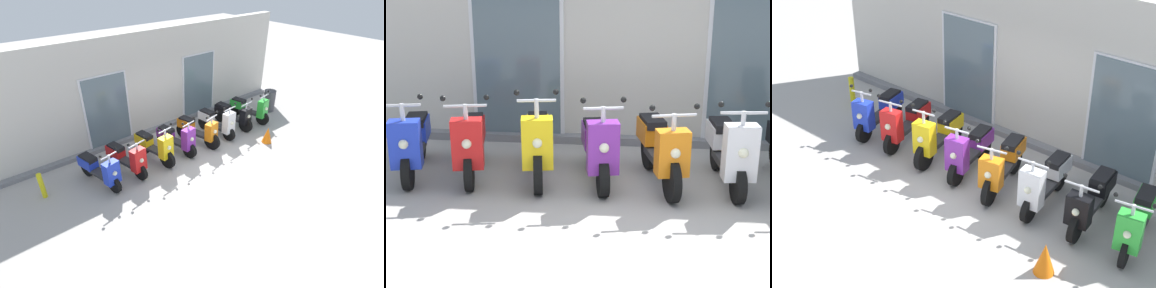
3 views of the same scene
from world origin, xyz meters
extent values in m
plane|color=#A8A39E|center=(0.00, 0.00, 0.00)|extent=(40.00, 40.00, 0.00)
cube|color=beige|center=(0.00, 2.78, 1.65)|extent=(10.93, 0.30, 3.30)
cube|color=slate|center=(0.00, 2.53, 0.06)|extent=(10.93, 0.20, 0.12)
cube|color=silver|center=(-1.78, 2.61, 1.15)|extent=(1.44, 0.04, 2.30)
cube|color=slate|center=(-1.78, 2.59, 1.15)|extent=(1.32, 0.02, 2.22)
cube|color=silver|center=(1.78, 2.61, 1.15)|extent=(1.44, 0.04, 2.30)
cube|color=slate|center=(1.78, 2.59, 1.15)|extent=(1.32, 0.02, 2.22)
cylinder|color=black|center=(-2.77, 0.47, 0.23)|extent=(0.20, 0.46, 0.45)
cylinder|color=black|center=(-3.02, 1.57, 0.23)|extent=(0.20, 0.46, 0.45)
cube|color=#2D2D30|center=(-2.90, 1.02, 0.33)|extent=(0.41, 0.74, 0.09)
cube|color=#1E38C6|center=(-2.78, 0.51, 0.59)|extent=(0.42, 0.32, 0.60)
sphere|color=#F2EFCC|center=(-2.75, 0.39, 0.63)|extent=(0.12, 0.12, 0.12)
cube|color=#1E38C6|center=(-3.00, 1.48, 0.49)|extent=(0.41, 0.57, 0.28)
cube|color=black|center=(-2.99, 1.44, 0.63)|extent=(0.36, 0.53, 0.11)
cylinder|color=silver|center=(-2.78, 0.51, 0.99)|extent=(0.06, 0.06, 0.24)
cylinder|color=silver|center=(-2.78, 0.51, 1.08)|extent=(0.45, 0.14, 0.04)
sphere|color=black|center=(-2.56, 0.56, 1.18)|extent=(0.07, 0.07, 0.07)
sphere|color=black|center=(-3.00, 0.46, 1.18)|extent=(0.07, 0.07, 0.07)
cylinder|color=black|center=(-1.99, 0.51, 0.23)|extent=(0.19, 0.48, 0.47)
cylinder|color=black|center=(-2.21, 1.58, 0.23)|extent=(0.19, 0.48, 0.47)
cube|color=#2D2D30|center=(-2.10, 1.05, 0.33)|extent=(0.39, 0.72, 0.09)
cube|color=red|center=(-2.00, 0.55, 0.61)|extent=(0.42, 0.31, 0.63)
sphere|color=#F2EFCC|center=(-1.97, 0.43, 0.65)|extent=(0.12, 0.12, 0.12)
cube|color=red|center=(-2.19, 1.49, 0.49)|extent=(0.40, 0.57, 0.28)
cube|color=black|center=(-2.18, 1.45, 0.63)|extent=(0.35, 0.52, 0.11)
cylinder|color=silver|center=(-2.00, 0.55, 1.00)|extent=(0.06, 0.06, 0.21)
cylinder|color=silver|center=(-2.00, 0.55, 1.09)|extent=(0.51, 0.14, 0.04)
sphere|color=black|center=(-1.74, 0.61, 1.19)|extent=(0.07, 0.07, 0.07)
sphere|color=black|center=(-2.25, 0.50, 1.19)|extent=(0.07, 0.07, 0.07)
cylinder|color=black|center=(-1.11, 0.52, 0.27)|extent=(0.20, 0.55, 0.54)
cylinder|color=black|center=(-1.30, 1.56, 0.27)|extent=(0.20, 0.55, 0.54)
cube|color=#2D2D30|center=(-1.21, 1.04, 0.37)|extent=(0.37, 0.69, 0.09)
cube|color=yellow|center=(-1.12, 0.56, 0.65)|extent=(0.42, 0.30, 0.64)
sphere|color=#F2EFCC|center=(-1.10, 0.43, 0.69)|extent=(0.12, 0.12, 0.12)
cube|color=yellow|center=(-1.28, 1.47, 0.54)|extent=(0.38, 0.56, 0.28)
cube|color=black|center=(-1.27, 1.43, 0.68)|extent=(0.34, 0.52, 0.11)
cylinder|color=silver|center=(-1.12, 0.56, 1.07)|extent=(0.06, 0.06, 0.25)
cylinder|color=silver|center=(-1.12, 0.56, 1.18)|extent=(0.46, 0.11, 0.04)
sphere|color=black|center=(-0.89, 0.60, 1.28)|extent=(0.07, 0.07, 0.07)
sphere|color=black|center=(-1.35, 0.52, 1.28)|extent=(0.07, 0.07, 0.07)
cylinder|color=black|center=(-0.32, 0.52, 0.24)|extent=(0.21, 0.49, 0.47)
cylinder|color=black|center=(-0.52, 1.57, 0.24)|extent=(0.21, 0.49, 0.47)
cube|color=#2D2D30|center=(-0.42, 1.04, 0.34)|extent=(0.38, 0.70, 0.09)
cube|color=purple|center=(-0.32, 0.56, 0.62)|extent=(0.42, 0.31, 0.64)
sphere|color=#F2EFCC|center=(-0.30, 0.43, 0.66)|extent=(0.12, 0.12, 0.12)
cube|color=purple|center=(-0.50, 1.47, 0.48)|extent=(0.39, 0.57, 0.28)
cube|color=black|center=(-0.50, 1.43, 0.62)|extent=(0.35, 0.52, 0.11)
cylinder|color=silver|center=(-0.32, 0.56, 1.02)|extent=(0.06, 0.06, 0.21)
cylinder|color=silver|center=(-0.32, 0.56, 1.11)|extent=(0.48, 0.13, 0.04)
sphere|color=black|center=(-0.09, 0.60, 1.21)|extent=(0.07, 0.07, 0.07)
sphere|color=black|center=(-0.56, 0.51, 1.21)|extent=(0.07, 0.07, 0.07)
cylinder|color=black|center=(0.51, 0.44, 0.27)|extent=(0.22, 0.55, 0.54)
cylinder|color=black|center=(0.25, 1.54, 0.27)|extent=(0.22, 0.55, 0.54)
cube|color=#2D2D30|center=(0.38, 0.99, 0.37)|extent=(0.42, 0.74, 0.09)
cube|color=orange|center=(0.50, 0.48, 0.61)|extent=(0.43, 0.32, 0.55)
sphere|color=#F2EFCC|center=(0.53, 0.35, 0.65)|extent=(0.12, 0.12, 0.12)
cube|color=orange|center=(0.27, 1.44, 0.58)|extent=(0.41, 0.58, 0.28)
cube|color=black|center=(0.28, 1.40, 0.72)|extent=(0.36, 0.53, 0.11)
cylinder|color=silver|center=(0.50, 0.48, 0.97)|extent=(0.06, 0.06, 0.22)
cylinder|color=silver|center=(0.50, 0.48, 1.06)|extent=(0.52, 0.16, 0.04)
sphere|color=black|center=(0.76, 0.54, 1.16)|extent=(0.07, 0.07, 0.07)
sphere|color=black|center=(0.25, 0.42, 1.16)|extent=(0.07, 0.07, 0.07)
cylinder|color=black|center=(1.30, 0.49, 0.23)|extent=(0.15, 0.46, 0.45)
cylinder|color=black|center=(1.18, 1.60, 0.23)|extent=(0.15, 0.46, 0.45)
cube|color=#2D2D30|center=(1.24, 1.04, 0.33)|extent=(0.33, 0.71, 0.09)
cube|color=white|center=(1.29, 0.53, 0.62)|extent=(0.40, 0.28, 0.68)
sphere|color=#F2EFCC|center=(1.31, 0.40, 0.66)|extent=(0.12, 0.12, 0.12)
cube|color=white|center=(1.19, 1.50, 0.54)|extent=(0.35, 0.55, 0.28)
cube|color=black|center=(1.20, 1.46, 0.68)|extent=(0.31, 0.50, 0.11)
cylinder|color=silver|center=(1.29, 0.53, 1.03)|extent=(0.06, 0.06, 0.19)
cylinder|color=silver|center=(1.29, 0.53, 1.11)|extent=(0.54, 0.09, 0.04)
sphere|color=black|center=(1.56, 0.56, 1.21)|extent=(0.07, 0.07, 0.07)
sphere|color=black|center=(1.03, 0.50, 1.21)|extent=(0.07, 0.07, 0.07)
cylinder|color=black|center=(2.14, 0.54, 0.25)|extent=(0.16, 0.51, 0.50)
cylinder|color=black|center=(2.01, 1.66, 0.25)|extent=(0.16, 0.51, 0.50)
cube|color=#2D2D30|center=(2.08, 1.10, 0.35)|extent=(0.34, 0.72, 0.09)
cube|color=black|center=(2.14, 0.58, 0.57)|extent=(0.41, 0.28, 0.53)
sphere|color=#F2EFCC|center=(2.15, 0.45, 0.61)|extent=(0.12, 0.12, 0.12)
cube|color=black|center=(2.03, 1.56, 0.52)|extent=(0.36, 0.55, 0.28)
cube|color=black|center=(2.03, 1.52, 0.66)|extent=(0.31, 0.51, 0.11)
cylinder|color=silver|center=(2.14, 0.58, 0.93)|extent=(0.06, 0.06, 0.22)
cylinder|color=silver|center=(2.14, 0.58, 1.01)|extent=(0.56, 0.10, 0.04)
sphere|color=black|center=(2.42, 0.61, 1.11)|extent=(0.07, 0.07, 0.07)
sphere|color=black|center=(1.86, 0.55, 1.11)|extent=(0.07, 0.07, 0.07)
cylinder|color=black|center=(2.99, 0.52, 0.24)|extent=(0.18, 0.49, 0.48)
cylinder|color=black|center=(2.78, 1.65, 0.24)|extent=(0.18, 0.49, 0.48)
cube|color=#2D2D30|center=(2.89, 1.09, 0.34)|extent=(0.39, 0.75, 0.09)
cube|color=green|center=(2.99, 0.56, 0.61)|extent=(0.42, 0.31, 0.62)
sphere|color=#F2EFCC|center=(3.01, 0.43, 0.65)|extent=(0.12, 0.12, 0.12)
cube|color=green|center=(2.80, 1.56, 0.51)|extent=(0.39, 0.57, 0.28)
cube|color=black|center=(2.81, 1.52, 0.65)|extent=(0.34, 0.52, 0.11)
cylinder|color=silver|center=(2.99, 0.56, 1.00)|extent=(0.06, 0.06, 0.19)
cylinder|color=silver|center=(2.99, 0.56, 1.07)|extent=(0.54, 0.14, 0.04)
sphere|color=black|center=(3.26, 0.61, 1.17)|extent=(0.07, 0.07, 0.07)
sphere|color=black|center=(2.72, 0.51, 1.17)|extent=(0.07, 0.07, 0.07)
cone|color=orange|center=(2.17, -0.37, 0.26)|extent=(0.32, 0.32, 0.52)
cylinder|color=#4C4C51|center=(4.13, 1.15, 0.41)|extent=(0.44, 0.44, 0.81)
cylinder|color=yellow|center=(-4.23, 1.40, 0.35)|extent=(0.12, 0.12, 0.70)
camera|label=1|loc=(-5.02, -5.40, 5.09)|focal=28.44mm
camera|label=2|loc=(0.09, -6.04, 2.90)|focal=54.27mm
camera|label=3|loc=(5.33, -5.92, 5.88)|focal=53.16mm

